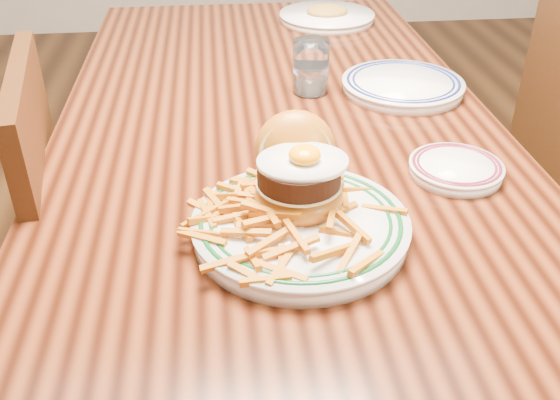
{
  "coord_description": "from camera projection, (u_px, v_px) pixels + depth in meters",
  "views": [
    {
      "loc": [
        -0.11,
        -1.13,
        1.27
      ],
      "look_at": [
        -0.04,
        -0.42,
        0.82
      ],
      "focal_mm": 40.0,
      "sensor_mm": 36.0,
      "label": 1
    }
  ],
  "objects": [
    {
      "name": "floor",
      "position": [
        277.0,
        374.0,
        1.64
      ],
      "size": [
        6.0,
        6.0,
        0.0
      ],
      "primitive_type": "plane",
      "color": "black",
      "rests_on": "ground"
    },
    {
      "name": "table",
      "position": [
        277.0,
        152.0,
        1.29
      ],
      "size": [
        0.85,
        1.6,
        0.75
      ],
      "color": "black",
      "rests_on": "floor"
    },
    {
      "name": "main_plate",
      "position": [
        300.0,
        206.0,
        0.88
      ],
      "size": [
        0.31,
        0.32,
        0.15
      ],
      "rotation": [
        0.0,
        0.0,
        -0.05
      ],
      "color": "white",
      "rests_on": "table"
    },
    {
      "name": "side_plate",
      "position": [
        456.0,
        168.0,
        1.02
      ],
      "size": [
        0.15,
        0.15,
        0.02
      ],
      "rotation": [
        0.0,
        0.0,
        0.3
      ],
      "color": "white",
      "rests_on": "table"
    },
    {
      "name": "rear_plate",
      "position": [
        403.0,
        85.0,
        1.32
      ],
      "size": [
        0.26,
        0.26,
        0.03
      ],
      "rotation": [
        0.0,
        0.0,
        0.36
      ],
      "color": "white",
      "rests_on": "table"
    },
    {
      "name": "water_glass",
      "position": [
        311.0,
        70.0,
        1.3
      ],
      "size": [
        0.07,
        0.07,
        0.11
      ],
      "color": "white",
      "rests_on": "table"
    },
    {
      "name": "far_plate",
      "position": [
        327.0,
        16.0,
        1.74
      ],
      "size": [
        0.26,
        0.26,
        0.05
      ],
      "rotation": [
        0.0,
        0.0,
        0.22
      ],
      "color": "white",
      "rests_on": "table"
    }
  ]
}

